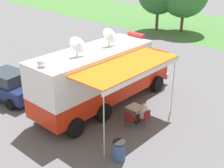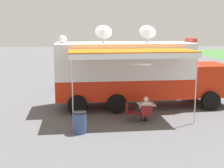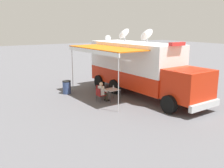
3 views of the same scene
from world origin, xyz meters
TOP-DOWN VIEW (x-y plane):
  - ground_plane at (0.00, 0.00)m, footprint 100.00×100.00m
  - lot_stripe at (-2.60, 0.57)m, footprint 0.34×4.80m
  - command_truck at (-0.00, 0.75)m, footprint 5.20×9.59m
  - folding_table at (2.33, 0.82)m, footprint 0.84×0.84m
  - water_bottle at (2.21, 0.82)m, footprint 0.07×0.07m
  - folding_chair_at_table at (3.13, 0.69)m, footprint 0.50×0.50m
  - folding_chair_beside_table at (2.68, -0.03)m, footprint 0.50×0.50m
  - seated_responder at (2.94, 0.68)m, footprint 0.67×0.57m
  - trash_bin at (4.07, -2.28)m, footprint 0.57×0.57m
  - car_behind_truck at (-4.78, -2.65)m, footprint 4.45×2.55m

SIDE VIEW (x-z plane):
  - ground_plane at x=0.00m, z-range 0.00..0.00m
  - lot_stripe at x=-2.60m, z-range 0.00..0.01m
  - trash_bin at x=4.07m, z-range 0.00..0.91m
  - folding_chair_at_table at x=3.13m, z-range 0.08..0.95m
  - folding_chair_beside_table at x=2.68m, z-range 0.08..0.95m
  - seated_responder at x=2.94m, z-range 0.03..1.28m
  - folding_table at x=2.33m, z-range 0.31..1.04m
  - water_bottle at x=2.21m, z-range 0.72..0.95m
  - car_behind_truck at x=-4.78m, z-range 0.00..1.76m
  - command_truck at x=0.00m, z-range -0.32..4.21m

